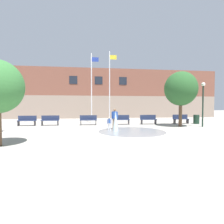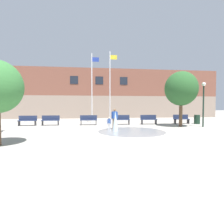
{
  "view_description": "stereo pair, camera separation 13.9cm",
  "coord_description": "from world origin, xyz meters",
  "px_view_note": "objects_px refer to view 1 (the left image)",
  "views": [
    {
      "loc": [
        -1.46,
        -7.16,
        1.87
      ],
      "look_at": [
        0.48,
        7.12,
        1.3
      ],
      "focal_mm": 28.0,
      "sensor_mm": 36.0,
      "label": 1
    },
    {
      "loc": [
        -1.33,
        -7.17,
        1.87
      ],
      "look_at": [
        0.48,
        7.12,
        1.3
      ],
      "focal_mm": 28.0,
      "sensor_mm": 36.0,
      "label": 2
    }
  ],
  "objects_px": {
    "child_in_fountain": "(109,122)",
    "flagpole_right": "(110,85)",
    "park_bench_left_of_flagpoles": "(50,120)",
    "flagpole_left": "(92,86)",
    "park_bench_under_left_flagpole": "(88,120)",
    "park_bench_under_right_flagpole": "(148,119)",
    "park_bench_near_trashcan": "(181,119)",
    "street_tree_near_building": "(181,89)",
    "park_bench_far_left": "(27,120)",
    "trash_can": "(196,119)",
    "lamp_post_right_lane": "(203,98)",
    "park_bench_center": "(121,120)",
    "adult_watching": "(115,117)"
  },
  "relations": [
    {
      "from": "child_in_fountain",
      "to": "flagpole_right",
      "type": "height_order",
      "value": "flagpole_right"
    },
    {
      "from": "child_in_fountain",
      "to": "park_bench_left_of_flagpoles",
      "type": "bearing_deg",
      "value": 50.58
    },
    {
      "from": "child_in_fountain",
      "to": "flagpole_left",
      "type": "distance_m",
      "value": 6.55
    },
    {
      "from": "park_bench_left_of_flagpoles",
      "to": "child_in_fountain",
      "type": "bearing_deg",
      "value": -36.58
    },
    {
      "from": "park_bench_under_left_flagpole",
      "to": "park_bench_under_right_flagpole",
      "type": "distance_m",
      "value": 5.84
    },
    {
      "from": "park_bench_left_of_flagpoles",
      "to": "park_bench_near_trashcan",
      "type": "bearing_deg",
      "value": -0.54
    },
    {
      "from": "flagpole_right",
      "to": "street_tree_near_building",
      "type": "height_order",
      "value": "flagpole_right"
    },
    {
      "from": "park_bench_far_left",
      "to": "flagpole_right",
      "type": "bearing_deg",
      "value": 13.15
    },
    {
      "from": "trash_can",
      "to": "street_tree_near_building",
      "type": "relative_size",
      "value": 0.19
    },
    {
      "from": "flagpole_left",
      "to": "park_bench_left_of_flagpoles",
      "type": "bearing_deg",
      "value": -154.94
    },
    {
      "from": "park_bench_under_left_flagpole",
      "to": "lamp_post_right_lane",
      "type": "relative_size",
      "value": 0.42
    },
    {
      "from": "park_bench_center",
      "to": "park_bench_left_of_flagpoles",
      "type": "bearing_deg",
      "value": 178.76
    },
    {
      "from": "park_bench_near_trashcan",
      "to": "flagpole_right",
      "type": "relative_size",
      "value": 0.21
    },
    {
      "from": "adult_watching",
      "to": "flagpole_right",
      "type": "xyz_separation_m",
      "value": [
        0.24,
        5.03,
        3.08
      ]
    },
    {
      "from": "park_bench_far_left",
      "to": "adult_watching",
      "type": "distance_m",
      "value": 8.22
    },
    {
      "from": "park_bench_center",
      "to": "child_in_fountain",
      "type": "height_order",
      "value": "child_in_fountain"
    },
    {
      "from": "park_bench_far_left",
      "to": "park_bench_under_right_flagpole",
      "type": "height_order",
      "value": "same"
    },
    {
      "from": "park_bench_far_left",
      "to": "park_bench_left_of_flagpoles",
      "type": "distance_m",
      "value": 2.02
    },
    {
      "from": "park_bench_far_left",
      "to": "flagpole_left",
      "type": "distance_m",
      "value": 7.03
    },
    {
      "from": "park_bench_center",
      "to": "child_in_fountain",
      "type": "xyz_separation_m",
      "value": [
        -1.61,
        -3.6,
        0.1
      ]
    },
    {
      "from": "park_bench_left_of_flagpoles",
      "to": "adult_watching",
      "type": "height_order",
      "value": "adult_watching"
    },
    {
      "from": "adult_watching",
      "to": "flagpole_right",
      "type": "bearing_deg",
      "value": -110.25
    },
    {
      "from": "lamp_post_right_lane",
      "to": "street_tree_near_building",
      "type": "xyz_separation_m",
      "value": [
        -1.78,
        0.48,
        0.79
      ]
    },
    {
      "from": "trash_can",
      "to": "street_tree_near_building",
      "type": "xyz_separation_m",
      "value": [
        -2.75,
        -1.86,
        2.84
      ]
    },
    {
      "from": "child_in_fountain",
      "to": "street_tree_near_building",
      "type": "height_order",
      "value": "street_tree_near_building"
    },
    {
      "from": "park_bench_far_left",
      "to": "flagpole_left",
      "type": "xyz_separation_m",
      "value": [
        5.89,
        1.82,
        3.39
      ]
    },
    {
      "from": "park_bench_under_left_flagpole",
      "to": "street_tree_near_building",
      "type": "height_order",
      "value": "street_tree_near_building"
    },
    {
      "from": "park_bench_left_of_flagpoles",
      "to": "park_bench_center",
      "type": "bearing_deg",
      "value": -1.24
    },
    {
      "from": "trash_can",
      "to": "street_tree_near_building",
      "type": "height_order",
      "value": "street_tree_near_building"
    },
    {
      "from": "park_bench_far_left",
      "to": "child_in_fountain",
      "type": "xyz_separation_m",
      "value": [
        7.06,
        -3.73,
        0.1
      ]
    },
    {
      "from": "adult_watching",
      "to": "park_bench_center",
      "type": "bearing_deg",
      "value": -127.48
    },
    {
      "from": "park_bench_left_of_flagpoles",
      "to": "child_in_fountain",
      "type": "height_order",
      "value": "child_in_fountain"
    },
    {
      "from": "park_bench_under_right_flagpole",
      "to": "street_tree_near_building",
      "type": "xyz_separation_m",
      "value": [
        2.12,
        -2.18,
        2.81
      ]
    },
    {
      "from": "flagpole_right",
      "to": "park_bench_under_right_flagpole",
      "type": "bearing_deg",
      "value": -29.66
    },
    {
      "from": "adult_watching",
      "to": "street_tree_near_building",
      "type": "distance_m",
      "value": 6.43
    },
    {
      "from": "child_in_fountain",
      "to": "trash_can",
      "type": "xyz_separation_m",
      "value": [
        9.17,
        3.2,
        -0.13
      ]
    },
    {
      "from": "child_in_fountain",
      "to": "adult_watching",
      "type": "relative_size",
      "value": 0.62
    },
    {
      "from": "park_bench_center",
      "to": "park_bench_near_trashcan",
      "type": "xyz_separation_m",
      "value": [
        6.13,
        0.02,
        0.0
      ]
    },
    {
      "from": "park_bench_near_trashcan",
      "to": "child_in_fountain",
      "type": "relative_size",
      "value": 1.62
    },
    {
      "from": "adult_watching",
      "to": "park_bench_under_left_flagpole",
      "type": "bearing_deg",
      "value": -74.42
    },
    {
      "from": "park_bench_near_trashcan",
      "to": "flagpole_right",
      "type": "xyz_separation_m",
      "value": [
        -7.0,
        1.93,
        3.54
      ]
    },
    {
      "from": "adult_watching",
      "to": "flagpole_left",
      "type": "distance_m",
      "value": 6.05
    },
    {
      "from": "park_bench_far_left",
      "to": "park_bench_center",
      "type": "distance_m",
      "value": 8.67
    },
    {
      "from": "park_bench_far_left",
      "to": "street_tree_near_building",
      "type": "xyz_separation_m",
      "value": [
        13.48,
        -2.38,
        2.81
      ]
    },
    {
      "from": "park_bench_far_left",
      "to": "park_bench_under_right_flagpole",
      "type": "xyz_separation_m",
      "value": [
        11.35,
        -0.21,
        0.0
      ]
    },
    {
      "from": "park_bench_under_left_flagpole",
      "to": "child_in_fountain",
      "type": "distance_m",
      "value": 3.96
    },
    {
      "from": "park_bench_under_left_flagpole",
      "to": "flagpole_right",
      "type": "bearing_deg",
      "value": 39.81
    },
    {
      "from": "park_bench_near_trashcan",
      "to": "street_tree_near_building",
      "type": "distance_m",
      "value": 3.85
    },
    {
      "from": "park_bench_left_of_flagpoles",
      "to": "lamp_post_right_lane",
      "type": "distance_m",
      "value": 13.69
    },
    {
      "from": "park_bench_center",
      "to": "adult_watching",
      "type": "distance_m",
      "value": 3.3
    }
  ]
}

